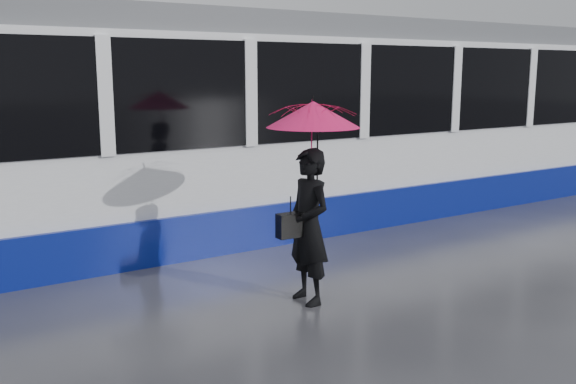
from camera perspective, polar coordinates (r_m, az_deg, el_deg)
ground at (r=8.30m, az=2.82°, el=-6.85°), size 90.00×90.00×0.00m
rails at (r=10.35m, az=-5.27°, el=-3.28°), size 34.00×1.51×0.02m
tram at (r=10.20m, az=-4.28°, el=5.80°), size 26.00×2.56×3.35m
woman at (r=6.93m, az=1.84°, el=-3.09°), size 0.42×0.63×1.70m
umbrella at (r=6.79m, az=2.24°, el=5.28°), size 1.01×1.01×1.15m
handbag at (r=6.82m, az=0.22°, el=-2.96°), size 0.31×0.14×0.44m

